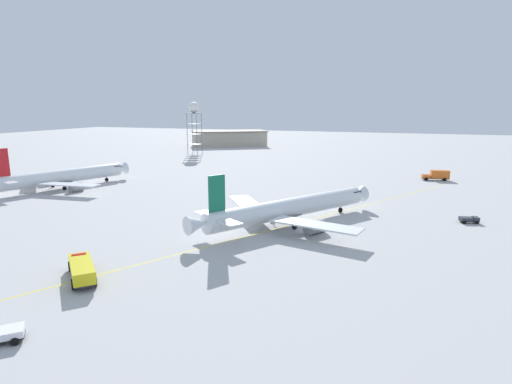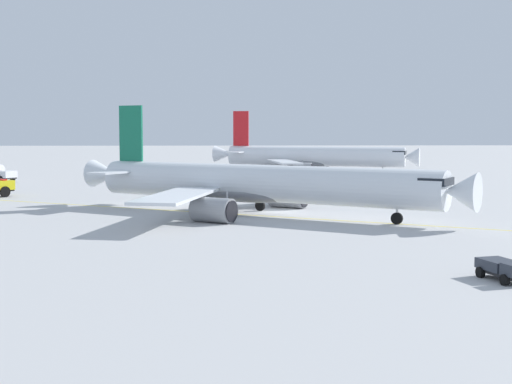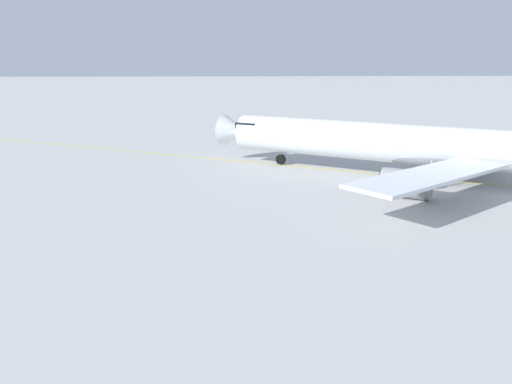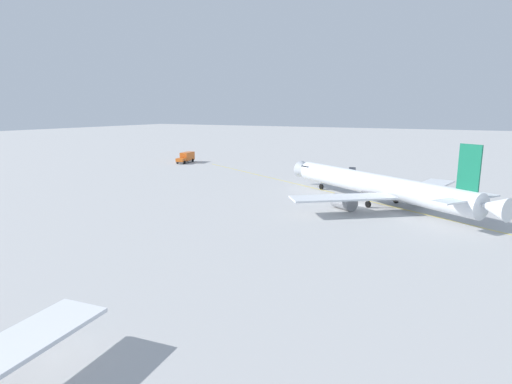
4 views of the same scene
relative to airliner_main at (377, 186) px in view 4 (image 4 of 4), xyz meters
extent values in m
plane|color=#B2B2B2|center=(-2.95, 2.22, -3.04)|extent=(600.00, 600.00, 0.00)
cylinder|color=silver|center=(0.31, 0.49, 0.22)|extent=(23.68, 34.22, 3.73)
cone|color=silver|center=(11.23, 17.61, 0.22)|extent=(4.60, 4.43, 3.54)
cone|color=silver|center=(-10.76, -16.89, 0.52)|extent=(4.82, 5.08, 3.17)
cube|color=black|center=(10.04, 15.76, 1.06)|extent=(3.96, 3.73, 0.70)
ellipsoid|color=slate|center=(-0.71, -1.12, -0.80)|extent=(10.22, 13.40, 2.05)
cube|color=#146B4C|center=(-8.72, -13.69, 5.20)|extent=(1.92, 2.83, 6.23)
cube|color=silver|center=(-11.48, -11.93, 0.97)|extent=(5.65, 4.90, 0.20)
cube|color=silver|center=(-5.97, -15.44, 0.97)|extent=(5.65, 4.90, 0.20)
cube|color=silver|center=(-9.70, 3.14, -0.43)|extent=(13.14, 15.41, 0.28)
cube|color=silver|center=(6.94, -7.46, -0.43)|extent=(16.56, 7.64, 0.28)
cylinder|color=gray|center=(-6.39, 3.86, -1.87)|extent=(4.14, 4.64, 2.37)
cylinder|color=black|center=(-5.29, 5.58, -1.87)|extent=(1.78, 1.21, 2.01)
cylinder|color=gray|center=(6.20, -4.17, -1.87)|extent=(4.14, 4.64, 2.37)
cylinder|color=black|center=(7.30, -2.44, -1.87)|extent=(1.78, 1.21, 2.01)
cylinder|color=#9EA0A5|center=(8.12, 12.73, -1.46)|extent=(0.20, 0.20, 2.06)
cylinder|color=black|center=(8.12, 12.73, -2.49)|extent=(0.84, 1.09, 1.10)
cylinder|color=#9EA0A5|center=(-3.47, 0.63, -1.46)|extent=(0.20, 0.20, 2.06)
cylinder|color=black|center=(-3.47, 0.63, -2.49)|extent=(0.84, 1.09, 1.10)
cylinder|color=#9EA0A5|center=(2.04, -2.88, -1.46)|extent=(0.20, 0.20, 2.06)
cylinder|color=black|center=(2.04, -2.88, -2.49)|extent=(0.84, 1.09, 1.10)
cube|color=#232326|center=(29.51, 63.36, -2.44)|extent=(8.15, 3.25, 0.20)
cube|color=orange|center=(26.77, 62.90, -1.84)|extent=(2.73, 2.68, 1.00)
cube|color=black|center=(25.70, 62.72, -1.69)|extent=(0.40, 1.93, 0.56)
cube|color=orange|center=(30.78, 63.58, -1.14)|extent=(5.67, 3.17, 2.40)
cylinder|color=black|center=(26.96, 61.76, -2.54)|extent=(1.03, 0.44, 1.00)
cylinder|color=black|center=(26.58, 64.05, -2.54)|extent=(1.03, 0.44, 1.00)
cylinder|color=black|center=(32.21, 62.64, -2.54)|extent=(1.03, 0.44, 1.00)
cylinder|color=black|center=(31.82, 64.93, -2.54)|extent=(1.03, 0.44, 1.00)
cube|color=#232326|center=(33.25, 13.25, -2.62)|extent=(3.74, 2.26, 0.20)
cube|color=#2D333D|center=(34.43, 13.57, -2.17)|extent=(1.44, 1.86, 0.70)
cube|color=black|center=(34.84, 13.68, -2.07)|extent=(0.44, 1.35, 0.39)
cube|color=#2D333D|center=(32.65, 13.09, -2.22)|extent=(2.60, 2.17, 0.60)
cylinder|color=black|center=(34.22, 14.36, -2.72)|extent=(0.69, 0.44, 0.64)
cylinder|color=black|center=(34.65, 12.78, -2.72)|extent=(0.69, 0.44, 0.64)
cylinder|color=black|center=(31.95, 13.75, -2.72)|extent=(0.69, 0.44, 0.64)
cylinder|color=black|center=(32.38, 12.17, -2.72)|extent=(0.69, 0.44, 0.64)
cube|color=yellow|center=(0.07, -1.09, -3.04)|extent=(62.16, 111.94, 0.01)
camera|label=1|loc=(20.98, -75.96, 19.59)|focal=29.34mm
camera|label=2|loc=(75.00, -2.70, 5.77)|focal=51.88mm
camera|label=3|loc=(-47.59, 18.57, 8.13)|focal=36.83mm
camera|label=4|loc=(-70.90, -14.39, 12.83)|focal=29.15mm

